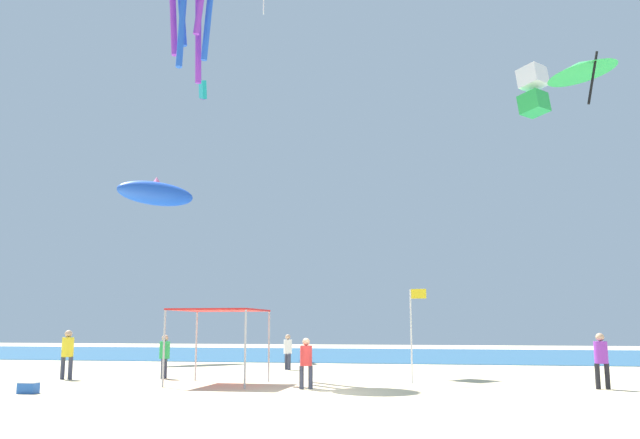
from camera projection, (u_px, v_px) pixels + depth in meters
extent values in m
cube|color=beige|center=(324.00, 394.00, 20.44)|extent=(110.00, 110.00, 0.10)
cube|color=#28608C|center=(398.00, 354.00, 48.24)|extent=(110.00, 24.82, 0.03)
cylinder|color=#B2B2B7|center=(164.00, 348.00, 22.48)|extent=(0.07, 0.07, 2.58)
cylinder|color=#B2B2B7|center=(245.00, 349.00, 21.92)|extent=(0.07, 0.07, 2.58)
cylinder|color=#B2B2B7|center=(196.00, 346.00, 25.31)|extent=(0.07, 0.07, 2.58)
cylinder|color=#B2B2B7|center=(269.00, 346.00, 24.75)|extent=(0.07, 0.07, 2.58)
cube|color=red|center=(220.00, 310.00, 23.83)|extent=(2.96, 2.99, 0.06)
cylinder|color=black|center=(607.00, 376.00, 21.62)|extent=(0.16, 0.16, 0.83)
cylinder|color=black|center=(598.00, 376.00, 21.61)|extent=(0.16, 0.16, 0.83)
cylinder|color=purple|center=(601.00, 352.00, 21.74)|extent=(0.43, 0.43, 0.72)
sphere|color=tan|center=(600.00, 337.00, 21.82)|extent=(0.27, 0.27, 0.27)
cylinder|color=#33384C|center=(289.00, 362.00, 31.16)|extent=(0.15, 0.15, 0.76)
cylinder|color=#33384C|center=(286.00, 362.00, 31.41)|extent=(0.15, 0.15, 0.76)
cylinder|color=white|center=(288.00, 347.00, 31.40)|extent=(0.39, 0.39, 0.66)
sphere|color=tan|center=(288.00, 337.00, 31.47)|extent=(0.25, 0.25, 0.25)
cylinder|color=#33384C|center=(165.00, 368.00, 26.09)|extent=(0.15, 0.15, 0.77)
cylinder|color=#33384C|center=(163.00, 369.00, 25.79)|extent=(0.15, 0.15, 0.77)
cylinder|color=green|center=(165.00, 350.00, 26.06)|extent=(0.40, 0.40, 0.67)
sphere|color=tan|center=(165.00, 338.00, 26.13)|extent=(0.25, 0.25, 0.25)
cylinder|color=#33384C|center=(302.00, 378.00, 21.58)|extent=(0.15, 0.15, 0.75)
cylinder|color=#33384C|center=(311.00, 378.00, 21.61)|extent=(0.15, 0.15, 0.75)
cylinder|color=red|center=(306.00, 356.00, 21.71)|extent=(0.39, 0.39, 0.65)
sphere|color=tan|center=(306.00, 342.00, 21.78)|extent=(0.25, 0.25, 0.25)
cylinder|color=#33384C|center=(63.00, 368.00, 25.65)|extent=(0.17, 0.17, 0.86)
cylinder|color=#33384C|center=(70.00, 368.00, 25.58)|extent=(0.17, 0.17, 0.86)
cylinder|color=yellow|center=(68.00, 347.00, 25.74)|extent=(0.45, 0.45, 0.75)
sphere|color=tan|center=(69.00, 334.00, 25.83)|extent=(0.28, 0.28, 0.28)
cylinder|color=silver|center=(411.00, 336.00, 24.07)|extent=(0.06, 0.06, 3.39)
cube|color=yellow|center=(419.00, 294.00, 24.26)|extent=(0.55, 0.02, 0.35)
cube|color=blue|center=(28.00, 388.00, 20.19)|extent=(0.56, 0.36, 0.32)
cube|color=white|center=(29.00, 382.00, 20.22)|extent=(0.57, 0.37, 0.03)
cylinder|color=white|center=(264.00, 1.00, 38.28)|extent=(0.10, 0.10, 1.67)
ellipsoid|color=blue|center=(156.00, 194.00, 41.24)|extent=(4.37, 4.86, 1.49)
cone|color=pink|center=(157.00, 181.00, 41.37)|extent=(1.04, 1.04, 0.53)
cone|color=green|center=(581.00, 68.00, 28.66)|extent=(3.41, 3.38, 1.08)
cylinder|color=black|center=(593.00, 78.00, 27.26)|extent=(0.60, 0.19, 2.29)
cube|color=teal|center=(203.00, 90.00, 49.31)|extent=(2.12, 4.21, 2.73)
cube|color=purple|center=(202.00, 97.00, 49.22)|extent=(1.58, 3.17, 1.51)
cylinder|color=purple|center=(200.00, 5.00, 31.82)|extent=(0.55, 0.48, 3.05)
cylinder|color=blue|center=(208.00, 22.00, 32.53)|extent=(0.66, 0.46, 3.94)
cylinder|color=purple|center=(198.00, 36.00, 33.06)|extent=(0.35, 0.78, 4.84)
cylinder|color=blue|center=(182.00, 17.00, 33.02)|extent=(0.55, 0.48, 3.05)
cylinder|color=purple|center=(173.00, 18.00, 32.16)|extent=(0.66, 0.46, 3.94)
cylinder|color=blue|center=(182.00, 21.00, 31.49)|extent=(0.35, 0.78, 4.84)
cube|color=white|center=(532.00, 78.00, 36.62)|extent=(1.85, 1.83, 1.26)
cube|color=green|center=(534.00, 104.00, 36.38)|extent=(1.85, 1.83, 1.26)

